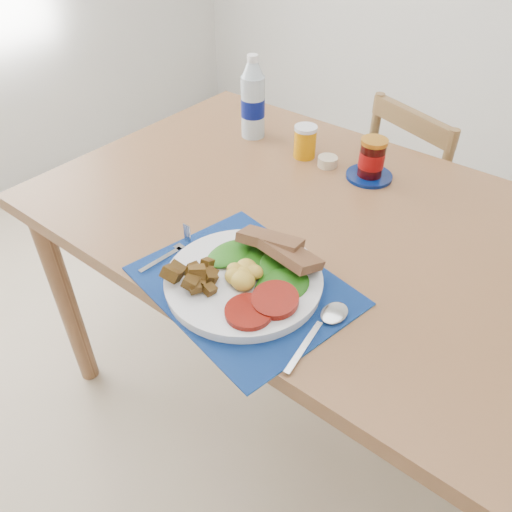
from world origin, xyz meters
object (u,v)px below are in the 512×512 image
(water_bottle, at_px, (253,102))
(chair_far, at_px, (417,187))
(jam_on_saucer, at_px, (371,161))
(juice_glass, at_px, (305,143))
(breakfast_plate, at_px, (240,277))

(water_bottle, bearing_deg, chair_far, 46.01)
(water_bottle, distance_m, jam_on_saucer, 0.41)
(juice_glass, bearing_deg, jam_on_saucer, 3.17)
(chair_far, xyz_separation_m, juice_glass, (-0.20, -0.43, 0.28))
(juice_glass, bearing_deg, water_bottle, 176.40)
(chair_far, bearing_deg, jam_on_saucer, 110.10)
(breakfast_plate, xyz_separation_m, jam_on_saucer, (-0.00, 0.55, 0.02))
(jam_on_saucer, bearing_deg, water_bottle, 179.82)
(juice_glass, relative_size, jam_on_saucer, 0.70)
(chair_far, distance_m, juice_glass, 0.55)
(breakfast_plate, xyz_separation_m, water_bottle, (-0.41, 0.55, 0.08))
(chair_far, height_order, jam_on_saucer, chair_far)
(water_bottle, bearing_deg, juice_glass, -3.60)
(water_bottle, bearing_deg, breakfast_plate, -53.38)
(breakfast_plate, bearing_deg, chair_far, 84.55)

